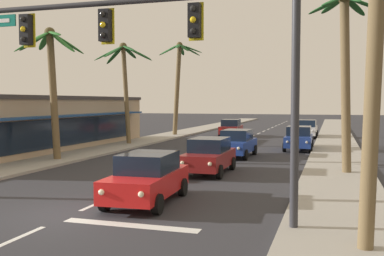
{
  "coord_description": "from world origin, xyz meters",
  "views": [
    {
      "loc": [
        7.48,
        -11.89,
        3.42
      ],
      "look_at": [
        1.32,
        8.0,
        2.2
      ],
      "focal_mm": 42.45,
      "sensor_mm": 36.0,
      "label": 1
    }
  ],
  "objects": [
    {
      "name": "storefront_strip_left",
      "position": [
        -12.76,
        14.96,
        1.91
      ],
      "size": [
        8.11,
        22.44,
        3.8
      ],
      "color": "tan",
      "rests_on": "ground"
    },
    {
      "name": "lane_markings",
      "position": [
        0.42,
        19.88,
        0.0
      ],
      "size": [
        4.28,
        87.56,
        0.01
      ],
      "color": "silver",
      "rests_on": "ground"
    },
    {
      "name": "sidewalk_left",
      "position": [
        -7.8,
        20.0,
        0.07
      ],
      "size": [
        3.2,
        110.0,
        0.14
      ],
      "primitive_type": "cube",
      "color": "#9E998E",
      "rests_on": "ground"
    },
    {
      "name": "palm_left_second",
      "position": [
        -7.79,
        10.46,
        5.31
      ],
      "size": [
        3.97,
        4.15,
        7.62
      ],
      "color": "brown",
      "rests_on": "ground"
    },
    {
      "name": "sedan_lead_at_stop_bar",
      "position": [
        1.55,
        2.14,
        0.85
      ],
      "size": [
        2.11,
        4.51,
        1.68
      ],
      "color": "red",
      "rests_on": "ground"
    },
    {
      "name": "sidewalk_right",
      "position": [
        7.8,
        20.0,
        0.07
      ],
      "size": [
        3.2,
        110.0,
        0.14
      ],
      "primitive_type": "cube",
      "color": "#9E998E",
      "rests_on": "ground"
    },
    {
      "name": "ground_plane",
      "position": [
        0.0,
        0.0,
        0.0
      ],
      "size": [
        220.0,
        220.0,
        0.0
      ],
      "primitive_type": "plane",
      "color": "#2D2D33"
    },
    {
      "name": "traffic_signal_mast",
      "position": [
        2.87,
        0.06,
        5.08
      ],
      "size": [
        10.94,
        0.41,
        7.0
      ],
      "color": "#2D2D33",
      "rests_on": "ground"
    },
    {
      "name": "sedan_third_in_queue",
      "position": [
        1.9,
        8.85,
        0.85
      ],
      "size": [
        1.97,
        4.46,
        1.68
      ],
      "color": "maroon",
      "rests_on": "ground"
    },
    {
      "name": "palm_right_second",
      "position": [
        7.99,
        10.22,
        5.49
      ],
      "size": [
        3.35,
        3.14,
        8.45
      ],
      "color": "brown",
      "rests_on": "ground"
    },
    {
      "name": "sedan_fifth_in_queue",
      "position": [
        1.87,
        15.56,
        0.85
      ],
      "size": [
        2.03,
        4.49,
        1.68
      ],
      "color": "navy",
      "rests_on": "ground"
    },
    {
      "name": "sedan_parked_nearest_kerb",
      "position": [
        5.27,
        20.62,
        0.85
      ],
      "size": [
        2.0,
        4.47,
        1.68
      ],
      "color": "navy",
      "rests_on": "ground"
    },
    {
      "name": "palm_left_farthest",
      "position": [
        -7.09,
        30.57,
        6.26
      ],
      "size": [
        4.46,
        4.58,
        9.26
      ],
      "color": "brown",
      "rests_on": "ground"
    },
    {
      "name": "palm_left_third",
      "position": [
        -8.03,
        20.53,
        5.82
      ],
      "size": [
        4.38,
        4.81,
        8.01
      ],
      "color": "brown",
      "rests_on": "ground"
    },
    {
      "name": "sedan_parked_mid_kerb",
      "position": [
        5.22,
        32.13,
        0.85
      ],
      "size": [
        1.98,
        4.46,
        1.68
      ],
      "color": "silver",
      "rests_on": "ground"
    },
    {
      "name": "palm_right_nearest",
      "position": [
        8.36,
        -1.24,
        5.46
      ],
      "size": [
        3.55,
        3.58,
        7.69
      ],
      "color": "brown",
      "rests_on": "ground"
    },
    {
      "name": "sedan_oncoming_far",
      "position": [
        -1.91,
        31.36,
        0.85
      ],
      "size": [
        2.13,
        4.52,
        1.68
      ],
      "color": "maroon",
      "rests_on": "ground"
    }
  ]
}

